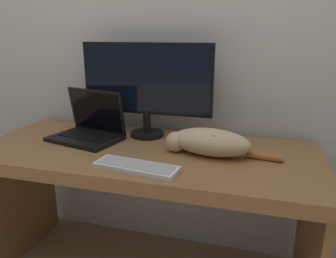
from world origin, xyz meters
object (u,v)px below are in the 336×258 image
monitor (146,85)px  laptop (89,130)px  cat (209,141)px  external_keyboard (136,167)px

monitor → laptop: (-0.27, -0.13, -0.23)m
laptop → cat: (0.64, -0.06, 0.01)m
monitor → external_keyboard: 0.52m
laptop → cat: size_ratio=0.75×
external_keyboard → laptop: bearing=148.3°
cat → external_keyboard: bearing=-128.4°
cat → monitor: bearing=159.3°
monitor → laptop: monitor is taller
external_keyboard → monitor: bearing=110.7°
monitor → external_keyboard: size_ratio=1.92×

